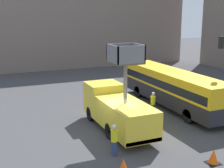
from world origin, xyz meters
TOP-DOWN VIEW (x-y plane):
  - ground_plane at (0.00, 0.00)m, footprint 120.00×120.00m
  - building_backdrop_far at (0.00, 29.02)m, footprint 44.00×10.00m
  - utility_truck at (0.47, 0.88)m, footprint 2.40×7.37m
  - city_bus at (6.83, 3.80)m, footprint 2.56×12.35m
  - road_worker_near_truck at (-1.28, -2.65)m, footprint 0.38×0.38m
  - road_worker_directing at (4.33, 2.62)m, footprint 0.38×0.38m
  - traffic_cone_near_truck at (-1.66, -4.66)m, footprint 0.69×0.69m
  - traffic_cone_mid_road at (3.17, -5.62)m, footprint 0.70×0.70m

SIDE VIEW (x-z plane):
  - ground_plane at x=0.00m, z-range 0.00..0.00m
  - traffic_cone_near_truck at x=-1.66m, z-range -0.02..0.76m
  - traffic_cone_mid_road at x=3.17m, z-range -0.02..0.78m
  - road_worker_directing at x=4.33m, z-range 0.00..1.82m
  - road_worker_near_truck at x=-1.28m, z-range 0.00..1.84m
  - utility_truck at x=0.47m, z-range -1.45..4.48m
  - city_bus at x=6.83m, z-range 0.28..3.32m
  - building_backdrop_far at x=0.00m, z-range 0.00..11.81m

